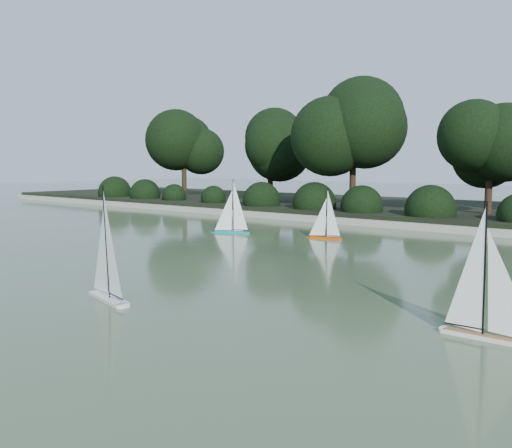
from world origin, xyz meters
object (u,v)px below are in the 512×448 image
at_px(sailboat_white_b, 496,319).
at_px(sailboat_white_a, 106,280).
at_px(sailboat_orange, 322,230).
at_px(sailboat_teal, 229,224).

bearing_deg(sailboat_white_b, sailboat_white_a, -162.37).
bearing_deg(sailboat_white_a, sailboat_orange, 99.15).
height_order(sailboat_orange, sailboat_teal, sailboat_teal).
distance_m(sailboat_white_a, sailboat_orange, 6.72).
relative_size(sailboat_white_b, sailboat_orange, 1.18).
xyz_separation_m(sailboat_white_a, sailboat_white_b, (4.35, 1.38, -0.02)).
height_order(sailboat_white_a, sailboat_teal, sailboat_white_a).
relative_size(sailboat_orange, sailboat_teal, 0.87).
relative_size(sailboat_white_a, sailboat_teal, 1.09).
bearing_deg(sailboat_teal, sailboat_white_b, -30.90).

